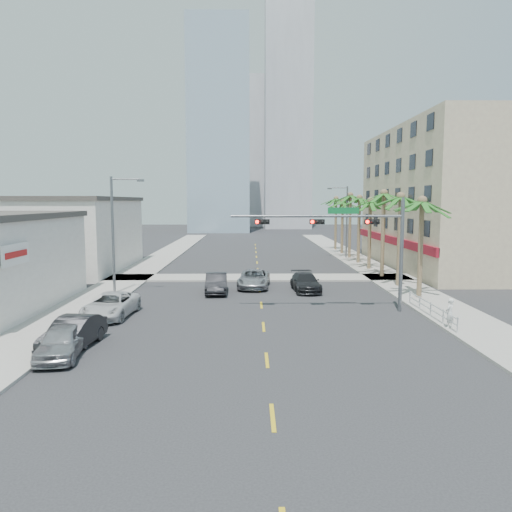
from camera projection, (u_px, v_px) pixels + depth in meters
The scene contains 28 objects.
ground at pixel (266, 347), 24.51m from camera, with size 260.00×260.00×0.00m, color #262628.
sidewalk_right at pixel (393, 281), 44.51m from camera, with size 4.00×120.00×0.15m, color gray.
sidewalk_left at pixel (124, 281), 44.26m from camera, with size 4.00×120.00×0.15m, color gray.
sidewalk_cross at pixel (259, 278), 46.37m from camera, with size 80.00×4.00×0.15m, color gray.
building_right at pixel (461, 198), 53.74m from camera, with size 15.25×28.00×15.00m.
building_left_far at pixel (70, 236), 51.75m from camera, with size 11.00×18.00×7.20m, color beige.
tower_far_left at pixel (220, 129), 116.23m from camera, with size 14.00×14.00×48.00m, color #99B2C6.
tower_far_right at pixel (288, 114), 130.65m from camera, with size 12.00×12.00×60.00m, color #ADADB2.
tower_far_center at pixel (243, 154), 146.43m from camera, with size 16.00×16.00×42.00m, color #ADADB2.
traffic_signal_mast at pixel (352, 234), 31.92m from camera, with size 11.12×0.54×7.20m.
palm_tree_0 at pixel (422, 202), 35.78m from camera, with size 4.80×4.80×7.80m.
palm_tree_1 at pixel (401, 198), 40.91m from camera, with size 4.80×4.80×8.16m.
palm_tree_2 at pixel (384, 194), 46.04m from camera, with size 4.80×4.80×8.52m.
palm_tree_3 at pixel (370, 202), 51.29m from camera, with size 4.80×4.80×7.80m.
palm_tree_4 at pixel (360, 199), 56.42m from camera, with size 4.80×4.80×8.16m.
palm_tree_5 at pixel (350, 196), 61.55m from camera, with size 4.80×4.80×8.52m.
palm_tree_6 at pixel (343, 202), 66.79m from camera, with size 4.80×4.80×7.80m.
palm_tree_7 at pixel (336, 199), 71.93m from camera, with size 4.80×4.80×8.16m.
streetlight_left at pixel (115, 229), 37.76m from camera, with size 2.55×0.25×9.00m.
streetlight_right at pixel (345, 218), 61.84m from camera, with size 2.55×0.25×9.00m.
guardrail at pixel (431, 308), 30.51m from camera, with size 0.08×8.08×1.00m.
car_parked_near at pixel (61, 342), 22.80m from camera, with size 1.76×4.37×1.49m, color #A7A7AB.
car_parked_mid at pixel (73, 333), 24.28m from camera, with size 1.62×4.65×1.53m, color black.
car_parked_far at pixel (111, 305), 30.84m from camera, with size 2.48×5.37×1.49m, color silver.
car_lane_left at pixel (216, 283), 38.96m from camera, with size 1.63×4.67×1.54m, color black.
car_lane_center at pixel (254, 279), 41.35m from camera, with size 2.48×5.37×1.49m, color #ABABAF.
car_lane_right at pixel (305, 282), 39.77m from camera, with size 2.02×4.97×1.44m, color black.
pedestrian at pixel (450, 313), 27.60m from camera, with size 0.61×0.40×1.66m, color silver.
Camera 1 is at (-0.72, -23.87, 7.15)m, focal length 35.00 mm.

